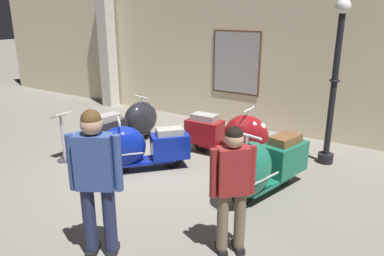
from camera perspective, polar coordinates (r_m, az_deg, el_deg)
The scene contains 10 objects.
ground_plane at distance 6.73m, azimuth -5.95°, elevation -6.74°, with size 60.00×60.00×0.00m, color slate.
showroom_back_wall at distance 9.16m, azimuth 6.86°, elevation 12.46°, with size 18.00×0.63×3.90m.
scooter_0 at distance 8.11m, azimuth -9.20°, elevation 0.82°, with size 0.71×1.65×0.98m.
scooter_1 at distance 6.67m, azimuth -8.36°, elevation -2.93°, with size 1.41×1.49×0.97m.
scooter_2 at distance 7.19m, azimuth 6.25°, elevation -1.06°, with size 1.70×0.57×1.03m.
scooter_3 at distance 5.75m, azimuth 10.21°, elevation -5.87°, with size 0.93×1.88×1.11m.
lamppost at distance 7.12m, azimuth 20.85°, elevation 6.19°, with size 0.28×0.28×2.94m.
visitor_0 at distance 4.27m, azimuth 6.21°, elevation -8.28°, with size 0.41×0.41×1.58m.
visitor_1 at distance 4.27m, azimuth -14.47°, elevation -7.03°, with size 0.54×0.42×1.79m.
info_stanchion at distance 7.45m, azimuth -19.09°, elevation -1.91°, with size 0.28×0.34×0.96m.
Camera 1 is at (3.89, -4.73, 2.79)m, focal length 34.95 mm.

